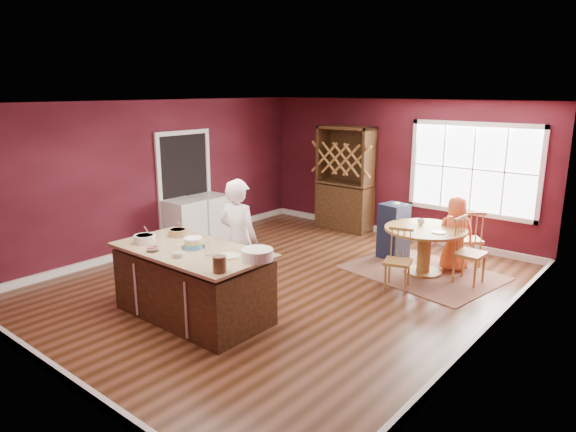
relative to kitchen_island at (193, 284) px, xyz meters
The scene contains 28 objects.
room_shell 1.85m from the kitchen_island, 83.90° to the left, with size 7.00×7.00×7.00m.
window 5.45m from the kitchen_island, 71.77° to the left, with size 2.36×0.10×1.66m, color white, non-canonical shape.
doorway 3.61m from the kitchen_island, 141.78° to the left, with size 0.08×1.26×2.13m, color white, non-canonical shape.
kitchen_island is the anchor object (origin of this frame).
dining_table 3.77m from the kitchen_island, 64.91° to the left, with size 1.28×1.28×0.75m.
baker 0.87m from the kitchen_island, 83.19° to the left, with size 0.63×0.41×1.73m, color white.
layer_cake 0.55m from the kitchen_island, 94.94° to the left, with size 0.33×0.33×0.13m, color white, non-canonical shape.
bowl_blue 0.88m from the kitchen_island, 161.75° to the right, with size 0.28×0.28×0.11m, color white.
bowl_yellow 0.84m from the kitchen_island, 155.94° to the left, with size 0.25×0.25×0.09m, color #955C33.
bowl_pink 0.70m from the kitchen_island, 127.65° to the right, with size 0.16×0.16×0.06m, color silver.
bowl_olive 0.61m from the kitchen_island, 66.02° to the right, with size 0.15×0.15×0.06m, color beige.
drinking_glass 0.68m from the kitchen_island, ahead, with size 0.08×0.08×0.16m, color silver.
dinner_plate 0.78m from the kitchen_island, ahead, with size 0.26×0.26×0.02m, color beige.
white_tub 1.11m from the kitchen_island, 13.20° to the left, with size 0.38×0.38×0.13m, color silver.
stoneware_crock 1.13m from the kitchen_island, 21.26° to the right, with size 0.15×0.15×0.18m, color #472819.
toy_figurine 0.91m from the kitchen_island, 19.25° to the right, with size 0.05×0.05×0.08m, color #EFD401, non-canonical shape.
rug 3.79m from the kitchen_island, 64.91° to the left, with size 2.24×1.73×0.01m, color brown.
chair_east 4.15m from the kitchen_island, 56.06° to the left, with size 0.43×0.41×1.03m, color brown, non-canonical shape.
chair_south 3.00m from the kitchen_island, 58.26° to the left, with size 0.38×0.36×0.91m, color #956032, non-canonical shape.
chair_north 4.69m from the kitchen_island, 64.93° to the left, with size 0.41×0.39×0.97m, color brown, non-canonical shape.
seated_woman 4.31m from the kitchen_island, 63.65° to the left, with size 0.60×0.39×1.23m, color #E36033.
high_chair 3.88m from the kitchen_island, 77.51° to the left, with size 0.41×0.41×1.01m, color #141A35, non-canonical shape.
toddler 3.87m from the kitchen_island, 77.31° to the left, with size 0.18×0.14×0.26m, color #8CA5BF, non-canonical shape.
table_plate 3.80m from the kitchen_island, 60.44° to the left, with size 0.22×0.22×0.02m, color beige.
table_cup 3.86m from the kitchen_island, 67.95° to the left, with size 0.12×0.12×0.09m, color beige.
hutch 4.94m from the kitchen_island, 100.15° to the left, with size 1.17×0.49×2.15m, color black.
washer 3.11m from the kitchen_island, 142.65° to the left, with size 0.61×0.60×0.89m, color silver.
dryer 3.53m from the kitchen_island, 134.36° to the left, with size 0.61×0.59×0.88m, color white.
Camera 1 is at (4.73, -5.60, 2.89)m, focal length 32.00 mm.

